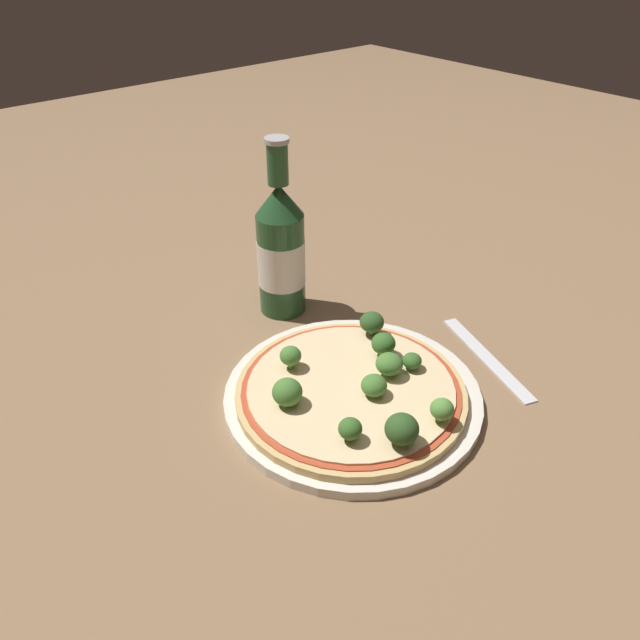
# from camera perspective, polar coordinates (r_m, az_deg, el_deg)

# --- Properties ---
(ground_plane) EXTENTS (3.00, 3.00, 0.00)m
(ground_plane) POSITION_cam_1_polar(r_m,az_deg,el_deg) (0.74, 3.20, -6.23)
(ground_plane) COLOR #846647
(plate) EXTENTS (0.29, 0.29, 0.01)m
(plate) POSITION_cam_1_polar(r_m,az_deg,el_deg) (0.72, 2.99, -6.91)
(plate) COLOR silver
(plate) RESTS_ON ground_plane
(pizza) EXTENTS (0.26, 0.26, 0.01)m
(pizza) POSITION_cam_1_polar(r_m,az_deg,el_deg) (0.71, 2.82, -6.47)
(pizza) COLOR tan
(pizza) RESTS_ON plate
(broccoli_floret_0) EXTENTS (0.03, 0.03, 0.03)m
(broccoli_floret_0) POSITION_cam_1_polar(r_m,az_deg,el_deg) (0.77, 4.76, -0.20)
(broccoli_floret_0) COLOR #6B8E51
(broccoli_floret_0) RESTS_ON pizza
(broccoli_floret_1) EXTENTS (0.03, 0.03, 0.03)m
(broccoli_floret_1) POSITION_cam_1_polar(r_m,az_deg,el_deg) (0.72, -2.71, -3.30)
(broccoli_floret_1) COLOR #6B8E51
(broccoli_floret_1) RESTS_ON pizza
(broccoli_floret_2) EXTENTS (0.03, 0.03, 0.03)m
(broccoli_floret_2) POSITION_cam_1_polar(r_m,az_deg,el_deg) (0.74, 5.64, -2.06)
(broccoli_floret_2) COLOR #6B8E51
(broccoli_floret_2) RESTS_ON pizza
(broccoli_floret_3) EXTENTS (0.03, 0.03, 0.03)m
(broccoli_floret_3) POSITION_cam_1_polar(r_m,az_deg,el_deg) (0.67, -3.01, -6.60)
(broccoli_floret_3) COLOR #6B8E51
(broccoli_floret_3) RESTS_ON pizza
(broccoli_floret_4) EXTENTS (0.02, 0.02, 0.02)m
(broccoli_floret_4) POSITION_cam_1_polar(r_m,az_deg,el_deg) (0.73, 8.41, -3.73)
(broccoli_floret_4) COLOR #6B8E51
(broccoli_floret_4) RESTS_ON pizza
(broccoli_floret_5) EXTENTS (0.03, 0.03, 0.04)m
(broccoli_floret_5) POSITION_cam_1_polar(r_m,az_deg,el_deg) (0.63, 7.49, -9.87)
(broccoli_floret_5) COLOR #6B8E51
(broccoli_floret_5) RESTS_ON pizza
(broccoli_floret_6) EXTENTS (0.03, 0.03, 0.02)m
(broccoli_floret_6) POSITION_cam_1_polar(r_m,az_deg,el_deg) (0.68, 4.95, -5.98)
(broccoli_floret_6) COLOR #6B8E51
(broccoli_floret_6) RESTS_ON pizza
(broccoli_floret_7) EXTENTS (0.02, 0.02, 0.03)m
(broccoli_floret_7) POSITION_cam_1_polar(r_m,az_deg,el_deg) (0.63, 2.78, -9.91)
(broccoli_floret_7) COLOR #6B8E51
(broccoli_floret_7) RESTS_ON pizza
(broccoli_floret_8) EXTENTS (0.03, 0.03, 0.03)m
(broccoli_floret_8) POSITION_cam_1_polar(r_m,az_deg,el_deg) (0.71, 6.35, -4.02)
(broccoli_floret_8) COLOR #6B8E51
(broccoli_floret_8) RESTS_ON pizza
(broccoli_floret_9) EXTENTS (0.02, 0.02, 0.03)m
(broccoli_floret_9) POSITION_cam_1_polar(r_m,az_deg,el_deg) (0.66, 11.09, -8.02)
(broccoli_floret_9) COLOR #6B8E51
(broccoli_floret_9) RESTS_ON pizza
(beer_bottle) EXTENTS (0.06, 0.06, 0.24)m
(beer_bottle) POSITION_cam_1_polar(r_m,az_deg,el_deg) (0.83, -3.59, 6.44)
(beer_bottle) COLOR #234C28
(beer_bottle) RESTS_ON ground_plane
(fork) EXTENTS (0.08, 0.18, 0.00)m
(fork) POSITION_cam_1_polar(r_m,az_deg,el_deg) (0.81, 15.02, -3.31)
(fork) COLOR silver
(fork) RESTS_ON ground_plane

